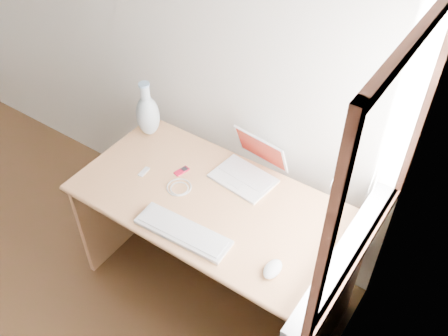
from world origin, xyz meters
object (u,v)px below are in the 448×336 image
Objects in this scene: laptop at (248,168)px; external_keyboard at (183,232)px; vase at (148,114)px; desk at (224,219)px.

laptop is 0.49m from external_keyboard.
vase is at bearing 138.88° from external_keyboard.
desk is at bearing 87.17° from external_keyboard.
vase is (-0.63, -0.02, 0.08)m from laptop.
external_keyboard is at bearing -87.85° from laptop.
external_keyboard reaches higher than desk.
external_keyboard is (-0.04, -0.49, -0.04)m from laptop.
laptop reaches higher than desk.
vase is (-0.59, 0.46, 0.12)m from external_keyboard.
laptop is 0.63m from vase.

